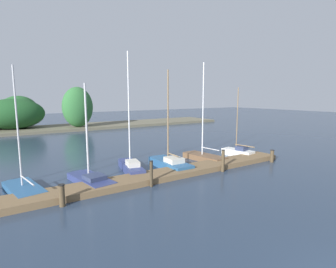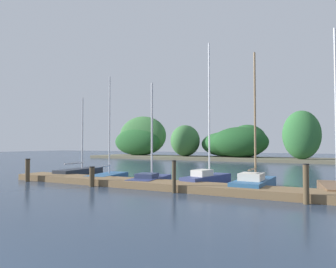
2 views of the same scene
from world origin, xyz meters
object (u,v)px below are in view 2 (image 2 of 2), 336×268
at_px(sailboat_0, 81,172).
at_px(mooring_piling_3, 306,184).
at_px(sailboat_2, 151,178).
at_px(sailboat_3, 208,177).
at_px(mooring_piling_0, 28,170).
at_px(sailboat_1, 108,175).
at_px(sailboat_4, 255,182).
at_px(mooring_piling_2, 174,177).
at_px(mooring_piling_1, 92,176).

bearing_deg(sailboat_0, mooring_piling_3, -106.92).
bearing_deg(sailboat_0, sailboat_2, -102.35).
relative_size(sailboat_3, mooring_piling_0, 5.82).
height_order(sailboat_1, sailboat_4, sailboat_4).
distance_m(sailboat_0, mooring_piling_2, 9.54).
relative_size(mooring_piling_0, mooring_piling_2, 0.91).
bearing_deg(sailboat_1, mooring_piling_3, -114.68).
height_order(mooring_piling_1, mooring_piling_3, mooring_piling_3).
height_order(sailboat_0, mooring_piling_0, sailboat_0).
bearing_deg(mooring_piling_2, sailboat_3, 84.24).
height_order(sailboat_2, sailboat_3, sailboat_3).
height_order(sailboat_4, mooring_piling_0, sailboat_4).
bearing_deg(sailboat_2, sailboat_1, 72.39).
xyz_separation_m(mooring_piling_0, mooring_piling_2, (9.69, 0.19, 0.06)).
bearing_deg(mooring_piling_1, mooring_piling_3, 0.35).
height_order(sailboat_0, mooring_piling_3, sailboat_0).
xyz_separation_m(sailboat_3, mooring_piling_3, (5.15, -3.48, 0.35)).
bearing_deg(sailboat_0, mooring_piling_2, -114.50).
distance_m(sailboat_2, mooring_piling_1, 3.29).
relative_size(sailboat_1, sailboat_3, 0.83).
height_order(sailboat_1, sailboat_3, sailboat_3).
distance_m(sailboat_1, sailboat_3, 6.50).
relative_size(sailboat_4, mooring_piling_2, 4.59).
relative_size(sailboat_1, mooring_piling_0, 4.85).
bearing_deg(mooring_piling_0, sailboat_4, 13.05).
bearing_deg(sailboat_1, mooring_piling_0, 121.28).
xyz_separation_m(sailboat_1, sailboat_4, (9.17, -0.20, 0.10)).
height_order(sailboat_0, mooring_piling_1, sailboat_0).
bearing_deg(sailboat_3, mooring_piling_2, -174.38).
bearing_deg(sailboat_2, mooring_piling_3, -116.06).
distance_m(sailboat_2, mooring_piling_0, 7.48).
bearing_deg(mooring_piling_0, sailboat_0, 77.48).
distance_m(sailboat_1, mooring_piling_2, 6.83).
xyz_separation_m(sailboat_4, mooring_piling_1, (-7.82, -2.85, 0.16)).
distance_m(sailboat_4, mooring_piling_2, 4.12).
height_order(mooring_piling_0, mooring_piling_2, mooring_piling_2).
bearing_deg(mooring_piling_2, mooring_piling_1, -178.91).
bearing_deg(sailboat_2, sailboat_0, 71.83).
bearing_deg(mooring_piling_2, mooring_piling_0, -178.86).
bearing_deg(sailboat_1, sailboat_2, -108.66).
distance_m(sailboat_2, sailboat_4, 5.75).
bearing_deg(sailboat_0, sailboat_3, -93.26).
xyz_separation_m(sailboat_3, mooring_piling_2, (-0.35, -3.45, 0.35)).
bearing_deg(mooring_piling_1, sailboat_2, 50.88).
xyz_separation_m(sailboat_0, sailboat_4, (11.92, -0.67, 0.05)).
relative_size(sailboat_0, sailboat_4, 0.80).
distance_m(sailboat_0, sailboat_1, 2.80).
distance_m(sailboat_3, mooring_piling_1, 6.24).
bearing_deg(sailboat_4, mooring_piling_3, -136.84).
bearing_deg(sailboat_3, mooring_piling_0, 121.32).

